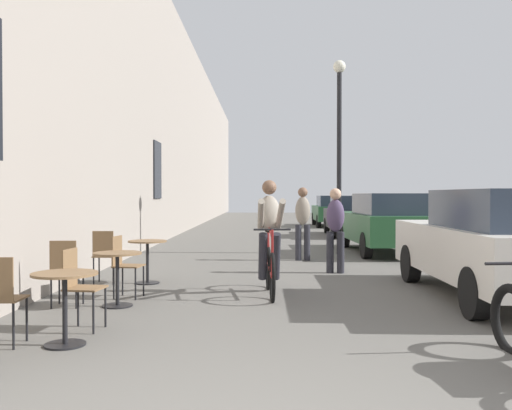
% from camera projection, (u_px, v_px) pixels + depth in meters
% --- Properties ---
extents(building_facade_left, '(0.54, 68.00, 8.24)m').
position_uv_depth(building_facade_left, '(151.00, 109.00, 17.06)').
color(building_facade_left, gray).
rests_on(building_facade_left, ground_plane).
extents(cafe_table_near, '(0.64, 0.64, 0.72)m').
position_uv_depth(cafe_table_near, '(65.00, 293.00, 5.47)').
color(cafe_table_near, black).
rests_on(cafe_table_near, ground_plane).
extents(cafe_chair_near_toward_street, '(0.42, 0.42, 0.89)m').
position_uv_depth(cafe_chair_near_toward_street, '(79.00, 283.00, 6.12)').
color(cafe_chair_near_toward_street, black).
rests_on(cafe_chair_near_toward_street, ground_plane).
extents(cafe_chair_near_toward_wall, '(0.39, 0.39, 0.89)m').
position_uv_depth(cafe_chair_near_toward_wall, '(0.00, 294.00, 5.41)').
color(cafe_chair_near_toward_wall, black).
rests_on(cafe_chair_near_toward_wall, ground_plane).
extents(cafe_table_mid, '(0.64, 0.64, 0.72)m').
position_uv_depth(cafe_table_mid, '(117.00, 267.00, 7.40)').
color(cafe_table_mid, black).
rests_on(cafe_table_mid, ground_plane).
extents(cafe_chair_mid_toward_street, '(0.43, 0.43, 0.89)m').
position_uv_depth(cafe_chair_mid_toward_street, '(124.00, 262.00, 8.05)').
color(cafe_chair_mid_toward_street, black).
rests_on(cafe_chair_mid_toward_street, ground_plane).
extents(cafe_chair_mid_toward_wall, '(0.39, 0.39, 0.89)m').
position_uv_depth(cafe_chair_mid_toward_wall, '(66.00, 268.00, 7.34)').
color(cafe_chair_mid_toward_wall, black).
rests_on(cafe_chair_mid_toward_wall, ground_plane).
extents(cafe_table_far, '(0.64, 0.64, 0.72)m').
position_uv_depth(cafe_table_far, '(147.00, 252.00, 9.33)').
color(cafe_table_far, black).
rests_on(cafe_table_far, ground_plane).
extents(cafe_chair_far_toward_street, '(0.38, 0.38, 0.89)m').
position_uv_depth(cafe_chair_far_toward_street, '(105.00, 253.00, 9.27)').
color(cafe_chair_far_toward_street, black).
rests_on(cafe_chair_far_toward_street, ground_plane).
extents(cyclist_on_bicycle, '(0.52, 1.76, 1.74)m').
position_uv_depth(cyclist_on_bicycle, '(270.00, 240.00, 8.39)').
color(cyclist_on_bicycle, black).
rests_on(cyclist_on_bicycle, ground_plane).
extents(pedestrian_near, '(0.37, 0.29, 1.61)m').
position_uv_depth(pedestrian_near, '(335.00, 225.00, 10.58)').
color(pedestrian_near, '#26262D').
rests_on(pedestrian_near, ground_plane).
extents(pedestrian_mid, '(0.35, 0.26, 1.66)m').
position_uv_depth(pedestrian_mid, '(303.00, 219.00, 12.62)').
color(pedestrian_mid, '#26262D').
rests_on(pedestrian_mid, ground_plane).
extents(street_lamp, '(0.32, 0.32, 4.90)m').
position_uv_depth(street_lamp, '(339.00, 131.00, 14.14)').
color(street_lamp, black).
rests_on(street_lamp, ground_plane).
extents(parked_car_nearest, '(1.85, 4.38, 1.56)m').
position_uv_depth(parked_car_nearest, '(498.00, 243.00, 7.91)').
color(parked_car_nearest, beige).
rests_on(parked_car_nearest, ground_plane).
extents(parked_car_second, '(1.93, 4.34, 1.52)m').
position_uv_depth(parked_car_second, '(387.00, 222.00, 14.27)').
color(parked_car_second, '#23512D').
rests_on(parked_car_second, ground_plane).
extents(parked_car_third, '(1.82, 4.13, 1.45)m').
position_uv_depth(parked_car_third, '(352.00, 215.00, 20.26)').
color(parked_car_third, black).
rests_on(parked_car_third, ground_plane).
extents(parked_car_fourth, '(1.78, 4.12, 1.46)m').
position_uv_depth(parked_car_fourth, '(333.00, 210.00, 26.44)').
color(parked_car_fourth, '#23512D').
rests_on(parked_car_fourth, ground_plane).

